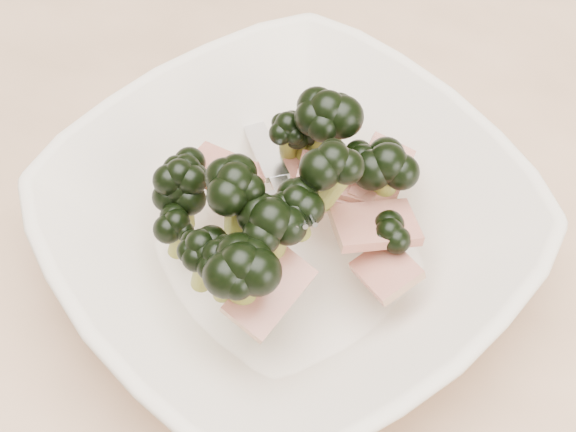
# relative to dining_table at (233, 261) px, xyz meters

# --- Properties ---
(dining_table) EXTENTS (1.20, 0.80, 0.75)m
(dining_table) POSITION_rel_dining_table_xyz_m (0.00, 0.00, 0.00)
(dining_table) COLOR tan
(dining_table) RESTS_ON ground
(broccoli_dish) EXTENTS (0.37, 0.37, 0.12)m
(broccoli_dish) POSITION_rel_dining_table_xyz_m (0.07, -0.03, 0.14)
(broccoli_dish) COLOR beige
(broccoli_dish) RESTS_ON dining_table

